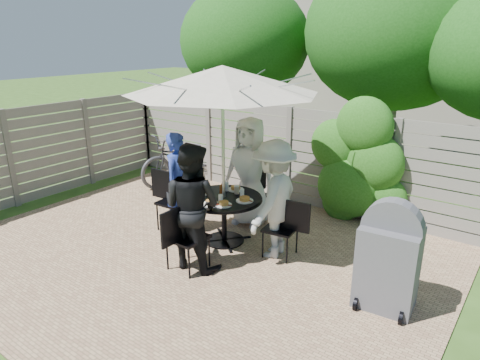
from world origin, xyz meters
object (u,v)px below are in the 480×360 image
Objects in this scene: person_right at (274,200)px; plate_back at (236,188)px; plate_extra at (224,204)px; coffee_cup at (237,190)px; chair_right at (281,240)px; plate_left at (204,191)px; glass_right at (242,193)px; glass_front at (221,199)px; umbrella at (222,80)px; chair_back at (253,205)px; patio_table at (224,211)px; bicycle at (184,158)px; person_front at (192,207)px; plate_front at (211,203)px; bbq_grill at (388,260)px; chair_front at (187,250)px; person_left at (180,184)px; plate_right at (245,200)px; syrup_jug at (222,190)px; glass_back at (227,187)px; chair_left at (175,212)px; person_back at (250,172)px.

person_right is 6.70× the size of plate_back.
coffee_cup is at bearing 106.00° from plate_extra.
chair_right is 0.61m from person_right.
plate_left is 1.86× the size of glass_right.
chair_right reaches higher than glass_front.
umbrella is 3.33× the size of chair_back.
bicycle reaches higher than patio_table.
person_front is 12.69× the size of glass_front.
plate_front is at bearing 19.65° from chair_right.
umbrella reaches higher than chair_back.
plate_back is 0.19× the size of bbq_grill.
chair_front is (0.24, -1.92, 0.01)m from chair_back.
person_left is at bearing 170.71° from plate_extra.
plate_right is 0.12× the size of bicycle.
coffee_cup is 0.06× the size of bicycle.
plate_front is at bearing -154.31° from plate_extra.
syrup_jug is at bearing -3.60° from chair_right.
person_front is 0.91m from plate_left.
bbq_grill is at bearing -5.87° from plate_right.
plate_left is 2.95m from bbq_grill.
umbrella is at bearing -126.87° from patio_table.
person_left is (-0.70, -1.06, 0.55)m from chair_back.
plate_left is 1.86× the size of glass_back.
glass_back is 0.10× the size of bbq_grill.
chair_left reaches higher than chair_back.
person_right is 0.91m from plate_back.
plate_right is at bearing -32.98° from coffee_cup.
person_left is (-0.82, -0.10, -1.67)m from umbrella.
syrup_jug is (-0.20, 0.29, 0.01)m from glass_front.
chair_front is 3.76× the size of plate_front.
plate_extra is (0.22, -0.27, 0.25)m from patio_table.
plate_front is 1.08× the size of plate_extra.
person_back is 7.73× the size of plate_extra.
chair_front is at bearing -32.12° from bicycle.
bbq_grill is (3.41, -0.08, -0.21)m from person_left.
plate_back is (0.06, -0.47, -0.15)m from person_back.
chair_left is 1.34m from glass_right.
person_left reaches higher than plate_right.
bbq_grill reaches higher than bicycle.
plate_left is (-0.48, 0.91, 0.49)m from chair_front.
chair_back is at bearing 48.20° from chair_left.
chair_right is at bearing 47.76° from chair_back.
person_back reaches higher than person_front.
bicycle reaches higher than syrup_jug.
plate_back is at bearing 7.10° from chair_front.
person_back reaches higher than plate_left.
umbrella is 1.67m from syrup_jug.
person_back is (-0.10, 0.82, 0.40)m from patio_table.
chair_front is at bearing -139.41° from person_left.
umbrella reaches higher than glass_front.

